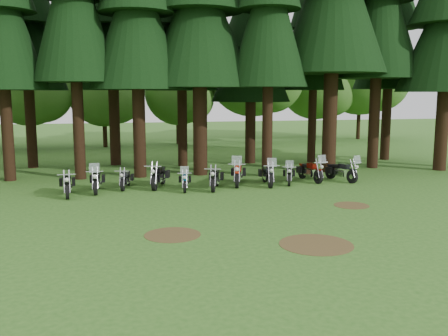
{
  "coord_description": "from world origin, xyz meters",
  "views": [
    {
      "loc": [
        -4.95,
        -17.22,
        4.43
      ],
      "look_at": [
        0.34,
        5.0,
        1.0
      ],
      "focal_mm": 40.0,
      "sensor_mm": 36.0,
      "label": 1
    }
  ],
  "objects_px": {
    "motorcycle_0": "(67,185)",
    "motorcycle_8": "(289,175)",
    "motorcycle_4": "(185,181)",
    "motorcycle_6": "(238,174)",
    "motorcycle_9": "(310,172)",
    "motorcycle_7": "(268,175)",
    "motorcycle_1": "(97,181)",
    "motorcycle_3": "(159,177)",
    "motorcycle_2": "(125,179)",
    "motorcycle_10": "(341,172)",
    "motorcycle_5": "(215,179)"
  },
  "relations": [
    {
      "from": "motorcycle_0",
      "to": "motorcycle_8",
      "type": "bearing_deg",
      "value": -0.79
    },
    {
      "from": "motorcycle_4",
      "to": "motorcycle_6",
      "type": "xyz_separation_m",
      "value": [
        2.73,
        0.73,
        0.11
      ]
    },
    {
      "from": "motorcycle_0",
      "to": "motorcycle_9",
      "type": "relative_size",
      "value": 0.98
    },
    {
      "from": "motorcycle_7",
      "to": "motorcycle_1",
      "type": "bearing_deg",
      "value": -172.71
    },
    {
      "from": "motorcycle_3",
      "to": "motorcycle_4",
      "type": "bearing_deg",
      "value": -23.56
    },
    {
      "from": "motorcycle_2",
      "to": "motorcycle_4",
      "type": "distance_m",
      "value": 2.87
    },
    {
      "from": "motorcycle_10",
      "to": "motorcycle_0",
      "type": "bearing_deg",
      "value": 165.13
    },
    {
      "from": "motorcycle_6",
      "to": "motorcycle_4",
      "type": "bearing_deg",
      "value": -147.48
    },
    {
      "from": "motorcycle_0",
      "to": "motorcycle_1",
      "type": "distance_m",
      "value": 1.36
    },
    {
      "from": "motorcycle_5",
      "to": "motorcycle_6",
      "type": "xyz_separation_m",
      "value": [
        1.31,
        0.77,
        0.05
      ]
    },
    {
      "from": "motorcycle_1",
      "to": "motorcycle_6",
      "type": "relative_size",
      "value": 0.94
    },
    {
      "from": "motorcycle_7",
      "to": "motorcycle_3",
      "type": "bearing_deg",
      "value": -178.7
    },
    {
      "from": "motorcycle_4",
      "to": "motorcycle_6",
      "type": "height_order",
      "value": "motorcycle_6"
    },
    {
      "from": "motorcycle_4",
      "to": "motorcycle_7",
      "type": "distance_m",
      "value": 4.13
    },
    {
      "from": "motorcycle_1",
      "to": "motorcycle_4",
      "type": "xyz_separation_m",
      "value": [
        3.95,
        -0.52,
        -0.07
      ]
    },
    {
      "from": "motorcycle_3",
      "to": "motorcycle_8",
      "type": "height_order",
      "value": "motorcycle_8"
    },
    {
      "from": "motorcycle_0",
      "to": "motorcycle_1",
      "type": "bearing_deg",
      "value": 20.92
    },
    {
      "from": "motorcycle_4",
      "to": "motorcycle_7",
      "type": "relative_size",
      "value": 0.85
    },
    {
      "from": "motorcycle_0",
      "to": "motorcycle_10",
      "type": "height_order",
      "value": "motorcycle_10"
    },
    {
      "from": "motorcycle_2",
      "to": "motorcycle_3",
      "type": "distance_m",
      "value": 1.56
    },
    {
      "from": "motorcycle_9",
      "to": "motorcycle_7",
      "type": "bearing_deg",
      "value": -173.88
    },
    {
      "from": "motorcycle_0",
      "to": "motorcycle_3",
      "type": "xyz_separation_m",
      "value": [
        4.09,
        1.04,
        0.03
      ]
    },
    {
      "from": "motorcycle_4",
      "to": "motorcycle_8",
      "type": "height_order",
      "value": "motorcycle_8"
    },
    {
      "from": "motorcycle_1",
      "to": "motorcycle_9",
      "type": "xyz_separation_m",
      "value": [
        10.54,
        0.37,
        0.0
      ]
    },
    {
      "from": "motorcycle_6",
      "to": "motorcycle_0",
      "type": "bearing_deg",
      "value": -156.86
    },
    {
      "from": "motorcycle_8",
      "to": "motorcycle_9",
      "type": "bearing_deg",
      "value": 38.11
    },
    {
      "from": "motorcycle_0",
      "to": "motorcycle_8",
      "type": "xyz_separation_m",
      "value": [
        10.47,
        0.52,
        -0.04
      ]
    },
    {
      "from": "motorcycle_2",
      "to": "motorcycle_6",
      "type": "bearing_deg",
      "value": 8.2
    },
    {
      "from": "motorcycle_3",
      "to": "motorcycle_4",
      "type": "relative_size",
      "value": 1.19
    },
    {
      "from": "motorcycle_6",
      "to": "motorcycle_7",
      "type": "height_order",
      "value": "motorcycle_6"
    },
    {
      "from": "motorcycle_2",
      "to": "motorcycle_0",
      "type": "bearing_deg",
      "value": -143.31
    },
    {
      "from": "motorcycle_3",
      "to": "motorcycle_4",
      "type": "distance_m",
      "value": 1.48
    },
    {
      "from": "motorcycle_8",
      "to": "motorcycle_10",
      "type": "xyz_separation_m",
      "value": [
        2.85,
        0.08,
        0.04
      ]
    },
    {
      "from": "motorcycle_7",
      "to": "motorcycle_8",
      "type": "relative_size",
      "value": 1.17
    },
    {
      "from": "motorcycle_4",
      "to": "motorcycle_10",
      "type": "xyz_separation_m",
      "value": [
        8.14,
        0.56,
        0.06
      ]
    },
    {
      "from": "motorcycle_0",
      "to": "motorcycle_4",
      "type": "relative_size",
      "value": 1.15
    },
    {
      "from": "motorcycle_2",
      "to": "motorcycle_10",
      "type": "height_order",
      "value": "motorcycle_10"
    },
    {
      "from": "motorcycle_4",
      "to": "motorcycle_10",
      "type": "bearing_deg",
      "value": 13.28
    },
    {
      "from": "motorcycle_7",
      "to": "motorcycle_6",
      "type": "bearing_deg",
      "value": 172.64
    },
    {
      "from": "motorcycle_5",
      "to": "motorcycle_8",
      "type": "distance_m",
      "value": 3.9
    },
    {
      "from": "motorcycle_2",
      "to": "motorcycle_6",
      "type": "distance_m",
      "value": 5.39
    },
    {
      "from": "motorcycle_0",
      "to": "motorcycle_2",
      "type": "height_order",
      "value": "motorcycle_0"
    },
    {
      "from": "motorcycle_1",
      "to": "motorcycle_2",
      "type": "relative_size",
      "value": 1.17
    },
    {
      "from": "motorcycle_1",
      "to": "motorcycle_9",
      "type": "bearing_deg",
      "value": 4.85
    },
    {
      "from": "motorcycle_2",
      "to": "motorcycle_9",
      "type": "xyz_separation_m",
      "value": [
        9.23,
        -0.22,
        0.07
      ]
    },
    {
      "from": "motorcycle_1",
      "to": "motorcycle_4",
      "type": "relative_size",
      "value": 1.17
    },
    {
      "from": "motorcycle_1",
      "to": "motorcycle_3",
      "type": "height_order",
      "value": "motorcycle_1"
    },
    {
      "from": "motorcycle_8",
      "to": "motorcycle_9",
      "type": "distance_m",
      "value": 1.36
    },
    {
      "from": "motorcycle_1",
      "to": "motorcycle_4",
      "type": "height_order",
      "value": "motorcycle_1"
    },
    {
      "from": "motorcycle_0",
      "to": "motorcycle_7",
      "type": "distance_m",
      "value": 9.31
    }
  ]
}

